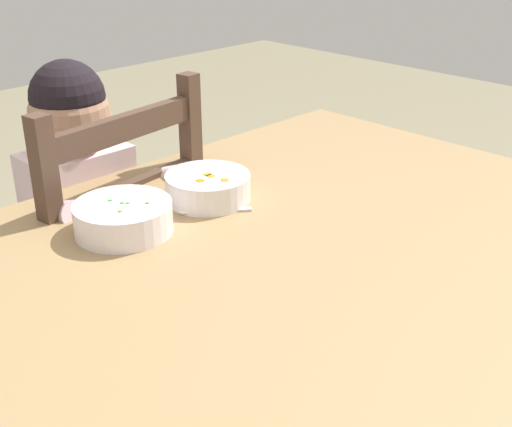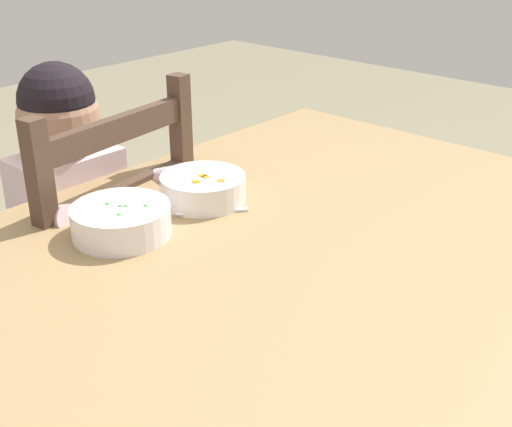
# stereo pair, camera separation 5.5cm
# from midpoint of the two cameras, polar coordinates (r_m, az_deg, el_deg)

# --- Properties ---
(dining_table) EXTENTS (1.30, 1.03, 0.71)m
(dining_table) POSITION_cam_midpoint_polar(r_m,az_deg,el_deg) (1.18, 5.59, -6.68)
(dining_table) COLOR #94764D
(dining_table) RESTS_ON ground
(dining_chair) EXTENTS (0.47, 0.47, 0.91)m
(dining_chair) POSITION_cam_midpoint_polar(r_m,az_deg,el_deg) (1.60, -12.43, -5.51)
(dining_chair) COLOR #4A3528
(dining_chair) RESTS_ON ground
(child_figure) EXTENTS (0.32, 0.31, 0.95)m
(child_figure) POSITION_cam_midpoint_polar(r_m,az_deg,el_deg) (1.51, -13.14, 0.33)
(child_figure) COLOR silver
(child_figure) RESTS_ON ground
(bowl_of_peas) EXTENTS (0.17, 0.17, 0.06)m
(bowl_of_peas) POSITION_cam_midpoint_polar(r_m,az_deg,el_deg) (1.19, -9.92, -0.29)
(bowl_of_peas) COLOR white
(bowl_of_peas) RESTS_ON dining_table
(bowl_of_carrots) EXTENTS (0.16, 0.16, 0.05)m
(bowl_of_carrots) POSITION_cam_midpoint_polar(r_m,az_deg,el_deg) (1.30, -2.91, 2.29)
(bowl_of_carrots) COLOR white
(bowl_of_carrots) RESTS_ON dining_table
(spoon) EXTENTS (0.12, 0.10, 0.01)m
(spoon) POSITION_cam_midpoint_polar(r_m,az_deg,el_deg) (1.26, -3.55, 0.24)
(spoon) COLOR silver
(spoon) RESTS_ON dining_table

